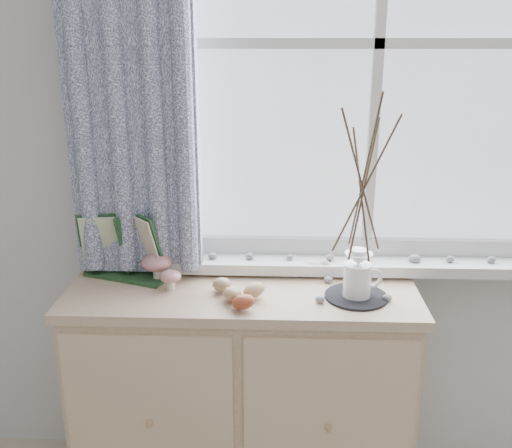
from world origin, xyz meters
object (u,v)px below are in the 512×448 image
at_px(toadstool_cluster, 160,267).
at_px(twig_pitcher, 363,182).
at_px(botanical_book, 122,248).
at_px(sideboard, 243,395).

bearing_deg(toadstool_cluster, twig_pitcher, -7.78).
bearing_deg(botanical_book, twig_pitcher, 11.59).
distance_m(sideboard, toadstool_cluster, 0.57).
height_order(toadstool_cluster, twig_pitcher, twig_pitcher).
height_order(botanical_book, twig_pitcher, twig_pitcher).
bearing_deg(toadstool_cluster, sideboard, -7.89).
xyz_separation_m(botanical_book, toadstool_cluster, (0.13, -0.01, -0.06)).
xyz_separation_m(sideboard, toadstool_cluster, (-0.29, 0.04, 0.49)).
xyz_separation_m(sideboard, botanical_book, (-0.42, 0.05, 0.55)).
relative_size(botanical_book, twig_pitcher, 0.51).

